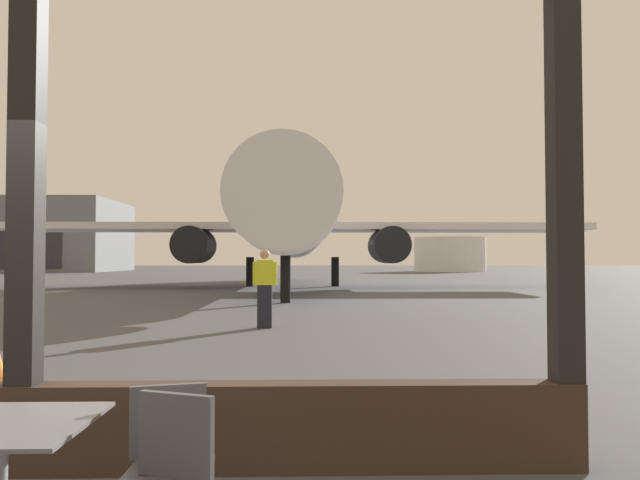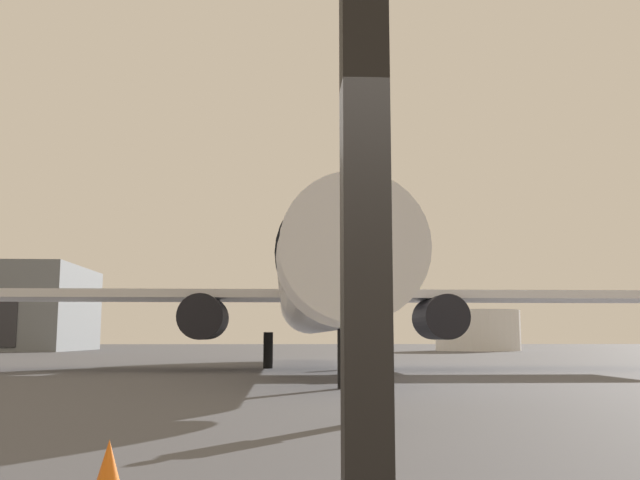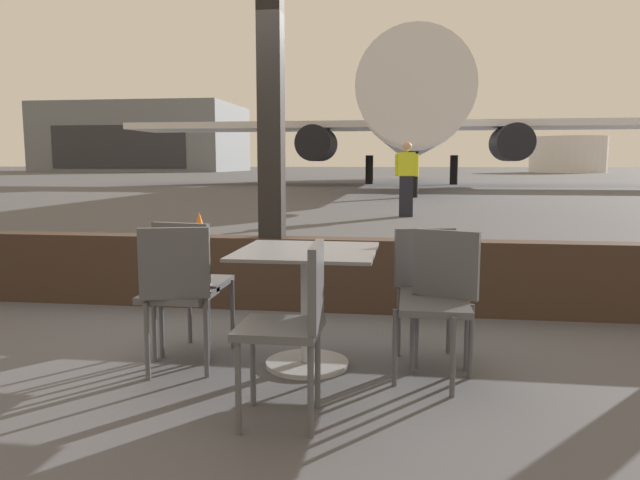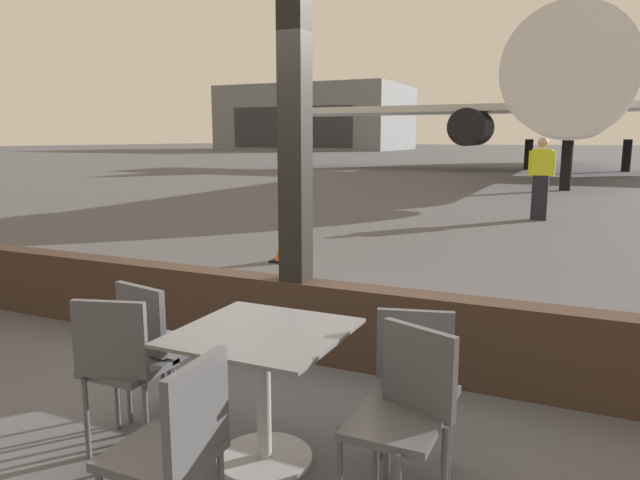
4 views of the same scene
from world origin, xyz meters
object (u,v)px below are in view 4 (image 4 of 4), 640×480
cafe_chair_window_right (156,339)px  distant_hangar (317,119)px  cafe_chair_window_left (404,405)px  cafe_chair_side_extra (121,360)px  cafe_chair_aisle_right (414,379)px  traffic_cone (286,243)px  airplane (579,101)px  dining_table (263,383)px  cafe_chair_aisle_left (177,442)px  ground_crew_worker (541,178)px

cafe_chair_window_right → distant_hangar: distant_hangar is taller
cafe_chair_window_left → cafe_chair_side_extra: size_ratio=0.97×
cafe_chair_aisle_right → traffic_cone: cafe_chair_aisle_right is taller
cafe_chair_window_right → airplane: size_ratio=0.03×
cafe_chair_window_right → cafe_chair_aisle_right: bearing=5.7°
dining_table → cafe_chair_window_left: size_ratio=0.96×
traffic_cone → distant_hangar: distant_hangar is taller
cafe_chair_aisle_left → cafe_chair_window_left: bearing=45.1°
cafe_chair_window_right → cafe_chair_aisle_right: (1.54, 0.15, -0.04)m
ground_crew_worker → traffic_cone: bearing=-115.7°
cafe_chair_aisle_left → distant_hangar: distant_hangar is taller
dining_table → cafe_chair_window_left: cafe_chair_window_left is taller
ground_crew_worker → cafe_chair_window_left: bearing=-88.8°
cafe_chair_aisle_right → ground_crew_worker: (-0.18, 10.44, 0.39)m
cafe_chair_window_right → cafe_chair_aisle_left: cafe_chair_window_right is taller
cafe_chair_side_extra → ground_crew_worker: ground_crew_worker is taller
cafe_chair_aisle_right → cafe_chair_side_extra: 1.58m
cafe_chair_aisle_left → traffic_cone: cafe_chair_aisle_left is taller
distant_hangar → cafe_chair_window_left: bearing=-64.8°
distant_hangar → cafe_chair_window_right: bearing=-65.7°
cafe_chair_aisle_left → airplane: 30.91m
cafe_chair_side_extra → traffic_cone: size_ratio=1.58×
cafe_chair_aisle_left → dining_table: bearing=95.5°
cafe_chair_window_left → cafe_chair_aisle_left: (-0.72, -0.72, 0.02)m
cafe_chair_aisle_left → traffic_cone: bearing=113.8°
ground_crew_worker → distant_hangar: (-36.22, 66.73, 3.62)m
airplane → traffic_cone: 25.69m
cafe_chair_aisle_left → ground_crew_worker: bearing=87.5°
distant_hangar → traffic_cone: bearing=-65.4°
airplane → cafe_chair_side_extra: bearing=-92.9°
cafe_chair_aisle_right → distant_hangar: (-36.39, 77.17, 4.01)m
cafe_chair_window_left → cafe_chair_window_right: bearing=173.4°
cafe_chair_side_extra → traffic_cone: (-1.58, 4.90, -0.27)m
dining_table → ground_crew_worker: bearing=86.9°
cafe_chair_window_right → cafe_chair_aisle_right: cafe_chair_window_right is taller
cafe_chair_window_right → cafe_chair_aisle_left: size_ratio=1.01×
cafe_chair_aisle_right → dining_table: bearing=-162.0°
cafe_chair_window_right → dining_table: bearing=-6.6°
cafe_chair_window_left → cafe_chair_side_extra: (-1.55, -0.15, 0.02)m
airplane → ground_crew_worker: airplane is taller
cafe_chair_window_right → traffic_cone: (-1.54, 4.56, -0.28)m
ground_crew_worker → distant_hangar: distant_hangar is taller
airplane → ground_crew_worker: bearing=-90.6°
ground_crew_worker → traffic_cone: size_ratio=3.06×
cafe_chair_window_left → airplane: size_ratio=0.03×
cafe_chair_aisle_left → traffic_cone: 5.98m
cafe_chair_side_extra → distant_hangar: (-34.89, 77.66, 3.98)m
ground_crew_worker → airplane: bearing=89.4°
cafe_chair_side_extra → ground_crew_worker: 11.01m
cafe_chair_window_left → distant_hangar: size_ratio=0.03×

